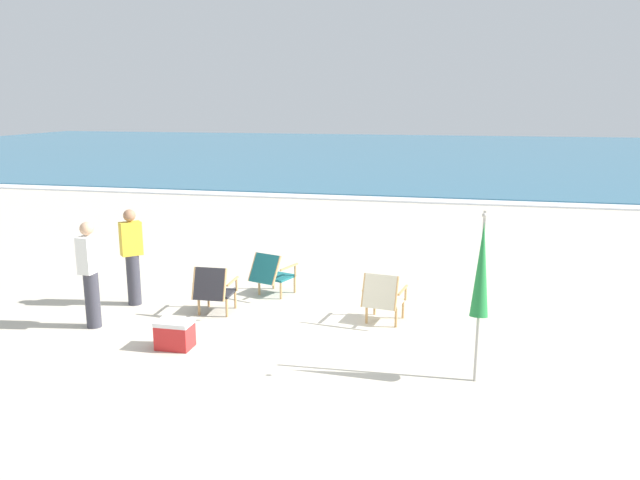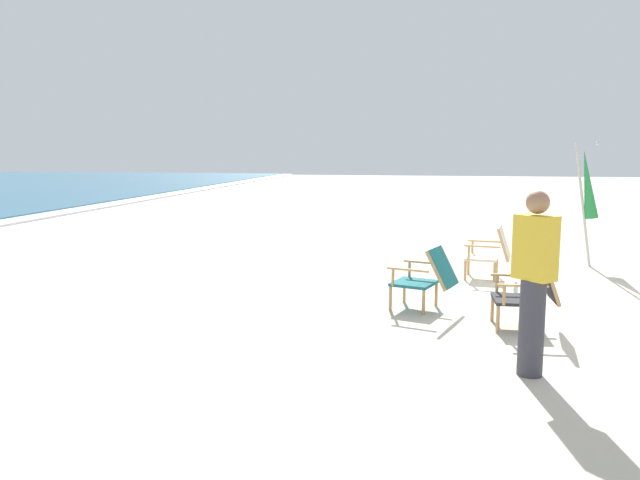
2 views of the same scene
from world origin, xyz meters
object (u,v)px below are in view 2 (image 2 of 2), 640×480
at_px(beach_chair_back_left, 492,251).
at_px(beach_chair_mid_center, 427,276).
at_px(person_by_waterline, 534,282).
at_px(umbrella_furled_green, 587,185).
at_px(beach_chair_front_right, 530,290).

distance_m(beach_chair_back_left, beach_chair_mid_center, 2.29).
bearing_deg(beach_chair_back_left, person_by_waterline, 179.52).
relative_size(umbrella_furled_green, person_by_waterline, 1.29).
relative_size(beach_chair_front_right, person_by_waterline, 0.50).
distance_m(beach_chair_front_right, person_by_waterline, 1.59).
relative_size(beach_chair_mid_center, person_by_waterline, 0.55).
distance_m(beach_chair_front_right, beach_chair_mid_center, 1.29).
height_order(beach_chair_back_left, person_by_waterline, person_by_waterline).
bearing_deg(umbrella_furled_green, beach_chair_back_left, 129.79).
distance_m(beach_chair_mid_center, umbrella_furled_green, 4.43).
relative_size(beach_chair_back_left, umbrella_furled_green, 0.39).
distance_m(beach_chair_back_left, umbrella_furled_green, 2.34).
height_order(beach_chair_front_right, umbrella_furled_green, umbrella_furled_green).
distance_m(beach_chair_mid_center, person_by_waterline, 2.37).
xyz_separation_m(beach_chair_back_left, beach_chair_mid_center, (-2.08, 0.96, -0.01)).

